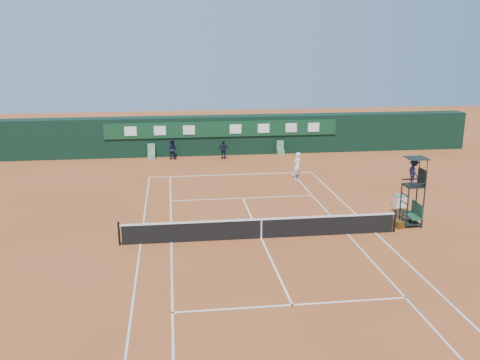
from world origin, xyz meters
name	(u,v)px	position (x,y,z in m)	size (l,w,h in m)	color
ground	(261,238)	(0.00, 0.00, 0.00)	(90.00, 90.00, 0.00)	#B2582A
court_lines	(261,238)	(0.00, 0.00, 0.01)	(11.05, 23.85, 0.01)	white
tennis_net	(261,228)	(0.00, 0.00, 0.51)	(12.90, 0.10, 1.10)	black
back_wall	(222,135)	(0.00, 18.74, 1.51)	(40.00, 1.65, 3.00)	black
linesman_chair_left	(151,155)	(-5.50, 17.48, 0.32)	(0.55, 0.50, 1.15)	#5F9270
linesman_chair_right	(281,151)	(4.50, 17.48, 0.32)	(0.55, 0.50, 1.15)	#57855E
umpire_chair	(414,177)	(7.55, 0.76, 2.46)	(0.96, 0.95, 3.42)	black
player_bench	(414,213)	(7.81, 0.91, 0.60)	(0.56, 1.20, 1.10)	#1A4226
tennis_bag	(396,223)	(6.81, 0.75, 0.16)	(0.38, 0.88, 0.33)	black
cooler	(399,201)	(8.30, 3.78, 0.33)	(0.57, 0.57, 0.65)	silver
tennis_ball	(300,197)	(3.34, 6.12, 0.04)	(0.07, 0.07, 0.07)	#C3E334
player	(297,166)	(4.09, 10.19, 0.89)	(0.65, 0.43, 1.79)	white
ball_kid_left	(172,149)	(-3.94, 17.19, 0.78)	(0.75, 0.59, 1.55)	black
ball_kid_right	(224,150)	(-0.06, 16.70, 0.71)	(0.83, 0.35, 1.42)	black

